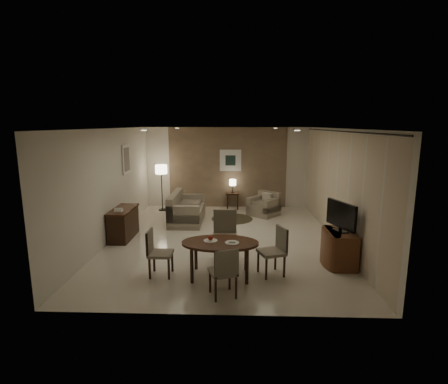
{
  "coord_description": "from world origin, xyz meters",
  "views": [
    {
      "loc": [
        0.31,
        -8.25,
        2.8
      ],
      "look_at": [
        0.0,
        0.2,
        1.15
      ],
      "focal_mm": 28.0,
      "sensor_mm": 36.0,
      "label": 1
    }
  ],
  "objects_px": {
    "armchair": "(264,204)",
    "console_desk": "(124,223)",
    "tv_cabinet": "(340,248)",
    "chair_far": "(225,237)",
    "chair_right": "(271,252)",
    "dining_table": "(220,259)",
    "chair_left": "(161,253)",
    "floor_lamp": "(162,188)",
    "sofa": "(187,207)",
    "chair_near": "(223,271)",
    "side_table": "(233,201)"
  },
  "relations": [
    {
      "from": "armchair",
      "to": "console_desk",
      "type": "bearing_deg",
      "value": -106.36
    },
    {
      "from": "console_desk",
      "to": "tv_cabinet",
      "type": "relative_size",
      "value": 1.33
    },
    {
      "from": "chair_far",
      "to": "chair_right",
      "type": "xyz_separation_m",
      "value": [
        0.88,
        -0.63,
        -0.07
      ]
    },
    {
      "from": "dining_table",
      "to": "armchair",
      "type": "relative_size",
      "value": 1.76
    },
    {
      "from": "tv_cabinet",
      "to": "chair_left",
      "type": "xyz_separation_m",
      "value": [
        -3.49,
        -0.64,
        0.09
      ]
    },
    {
      "from": "tv_cabinet",
      "to": "floor_lamp",
      "type": "height_order",
      "value": "floor_lamp"
    },
    {
      "from": "console_desk",
      "to": "sofa",
      "type": "distance_m",
      "value": 2.07
    },
    {
      "from": "sofa",
      "to": "chair_near",
      "type": "bearing_deg",
      "value": -164.72
    },
    {
      "from": "sofa",
      "to": "floor_lamp",
      "type": "bearing_deg",
      "value": 37.26
    },
    {
      "from": "dining_table",
      "to": "sofa",
      "type": "height_order",
      "value": "sofa"
    },
    {
      "from": "console_desk",
      "to": "chair_near",
      "type": "distance_m",
      "value": 3.88
    },
    {
      "from": "floor_lamp",
      "to": "dining_table",
      "type": "bearing_deg",
      "value": -66.89
    },
    {
      "from": "tv_cabinet",
      "to": "dining_table",
      "type": "xyz_separation_m",
      "value": [
        -2.39,
        -0.64,
        -0.02
      ]
    },
    {
      "from": "console_desk",
      "to": "chair_far",
      "type": "height_order",
      "value": "chair_far"
    },
    {
      "from": "tv_cabinet",
      "to": "chair_far",
      "type": "distance_m",
      "value": 2.33
    },
    {
      "from": "tv_cabinet",
      "to": "armchair",
      "type": "bearing_deg",
      "value": 107.89
    },
    {
      "from": "sofa",
      "to": "side_table",
      "type": "relative_size",
      "value": 3.28
    },
    {
      "from": "chair_far",
      "to": "side_table",
      "type": "relative_size",
      "value": 1.92
    },
    {
      "from": "chair_far",
      "to": "chair_left",
      "type": "xyz_separation_m",
      "value": [
        -1.18,
        -0.73,
        -0.08
      ]
    },
    {
      "from": "console_desk",
      "to": "armchair",
      "type": "relative_size",
      "value": 1.49
    },
    {
      "from": "sofa",
      "to": "armchair",
      "type": "distance_m",
      "value": 2.41
    },
    {
      "from": "chair_near",
      "to": "armchair",
      "type": "distance_m",
      "value": 5.35
    },
    {
      "from": "dining_table",
      "to": "floor_lamp",
      "type": "relative_size",
      "value": 0.94
    },
    {
      "from": "dining_table",
      "to": "chair_far",
      "type": "relative_size",
      "value": 1.36
    },
    {
      "from": "console_desk",
      "to": "sofa",
      "type": "bearing_deg",
      "value": 48.67
    },
    {
      "from": "chair_far",
      "to": "tv_cabinet",
      "type": "bearing_deg",
      "value": -5.49
    },
    {
      "from": "console_desk",
      "to": "tv_cabinet",
      "type": "distance_m",
      "value": 5.11
    },
    {
      "from": "chair_right",
      "to": "armchair",
      "type": "height_order",
      "value": "chair_right"
    },
    {
      "from": "console_desk",
      "to": "dining_table",
      "type": "relative_size",
      "value": 0.84
    },
    {
      "from": "chair_far",
      "to": "chair_right",
      "type": "bearing_deg",
      "value": -38.54
    },
    {
      "from": "chair_left",
      "to": "console_desk",
      "type": "bearing_deg",
      "value": 33.06
    },
    {
      "from": "chair_near",
      "to": "chair_far",
      "type": "distance_m",
      "value": 1.49
    },
    {
      "from": "chair_left",
      "to": "side_table",
      "type": "relative_size",
      "value": 1.61
    },
    {
      "from": "chair_right",
      "to": "sofa",
      "type": "bearing_deg",
      "value": -170.12
    },
    {
      "from": "chair_far",
      "to": "console_desk",
      "type": "bearing_deg",
      "value": 148.12
    },
    {
      "from": "side_table",
      "to": "chair_right",
      "type": "bearing_deg",
      "value": -81.43
    },
    {
      "from": "dining_table",
      "to": "chair_left",
      "type": "xyz_separation_m",
      "value": [
        -1.11,
        -0.0,
        0.11
      ]
    },
    {
      "from": "console_desk",
      "to": "chair_right",
      "type": "relative_size",
      "value": 1.32
    },
    {
      "from": "console_desk",
      "to": "chair_right",
      "type": "xyz_separation_m",
      "value": [
        3.46,
        -2.03,
        0.08
      ]
    },
    {
      "from": "chair_right",
      "to": "floor_lamp",
      "type": "xyz_separation_m",
      "value": [
        -3.1,
        4.93,
        0.3
      ]
    },
    {
      "from": "tv_cabinet",
      "to": "chair_near",
      "type": "height_order",
      "value": "chair_near"
    },
    {
      "from": "tv_cabinet",
      "to": "chair_far",
      "type": "relative_size",
      "value": 0.86
    },
    {
      "from": "tv_cabinet",
      "to": "floor_lamp",
      "type": "distance_m",
      "value": 6.32
    },
    {
      "from": "chair_far",
      "to": "floor_lamp",
      "type": "relative_size",
      "value": 0.69
    },
    {
      "from": "chair_far",
      "to": "sofa",
      "type": "relative_size",
      "value": 0.58
    },
    {
      "from": "dining_table",
      "to": "chair_near",
      "type": "relative_size",
      "value": 1.65
    },
    {
      "from": "chair_near",
      "to": "side_table",
      "type": "xyz_separation_m",
      "value": [
        0.09,
        6.07,
        -0.16
      ]
    },
    {
      "from": "console_desk",
      "to": "chair_near",
      "type": "height_order",
      "value": "chair_near"
    },
    {
      "from": "chair_left",
      "to": "chair_right",
      "type": "height_order",
      "value": "chair_right"
    },
    {
      "from": "dining_table",
      "to": "chair_right",
      "type": "height_order",
      "value": "chair_right"
    }
  ]
}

